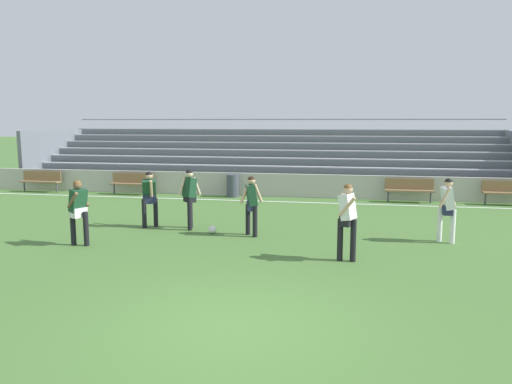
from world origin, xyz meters
The scene contains 16 objects.
ground_plane centered at (0.00, 0.00, 0.00)m, with size 160.00×160.00×0.00m, color #477033.
field_line_sideline centered at (0.00, 11.66, 0.00)m, with size 44.00×0.12×0.01m, color white.
sideline_wall centered at (0.00, 12.94, 0.47)m, with size 48.00×0.16×0.94m, color #BCB7AD.
bleacher_stand centered at (-2.07, 16.74, 1.38)m, with size 22.97×5.99×3.19m.
bench_far_right centered at (-11.50, 12.45, 0.55)m, with size 1.80×0.40×0.90m.
bench_near_wall_gap centered at (4.01, 12.45, 0.55)m, with size 1.80×0.40×0.90m.
bench_far_left centered at (7.51, 12.45, 0.55)m, with size 1.80×0.40×0.90m.
bench_near_bin centered at (-7.26, 12.45, 0.55)m, with size 1.80×0.40×0.90m.
trash_bin centered at (-2.91, 12.54, 0.46)m, with size 0.50×0.50×0.91m, color #3D424C.
player_dark_wide_right centered at (-2.74, 6.42, 1.02)m, with size 0.64×0.47×1.71m.
player_dark_challenging centered at (-0.85, 5.91, 0.96)m, with size 0.59×0.46×1.62m.
player_white_dropping_back centered at (1.68, 3.92, 1.03)m, with size 0.44×0.62×1.72m.
player_dark_pressing_high centered at (-4.85, 4.11, 0.97)m, with size 0.48×0.67×1.64m.
player_dark_wide_left centered at (-3.96, 6.45, 0.96)m, with size 0.49×0.63×1.63m.
player_white_overlapping centered at (4.17, 6.09, 0.98)m, with size 0.50×0.44×1.65m.
soccer_ball centered at (-1.95, 5.96, 0.11)m, with size 0.22×0.22×0.22m, color white.
Camera 1 is at (1.64, -6.87, 3.08)m, focal length 34.60 mm.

